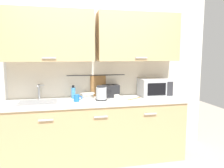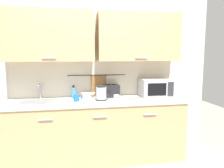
# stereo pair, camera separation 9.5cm
# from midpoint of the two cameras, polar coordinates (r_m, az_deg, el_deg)

# --- Properties ---
(counter_unit) EXTENTS (2.53, 0.64, 0.90)m
(counter_unit) POSITION_cam_midpoint_polar(r_m,az_deg,el_deg) (3.21, -3.21, -12.00)
(counter_unit) COLOR tan
(counter_unit) RESTS_ON ground
(back_wall_assembly) EXTENTS (3.70, 0.41, 2.50)m
(back_wall_assembly) POSITION_cam_midpoint_polar(r_m,az_deg,el_deg) (3.25, -3.68, 7.40)
(back_wall_assembly) COLOR silver
(back_wall_assembly) RESTS_ON ground
(sink_faucet) EXTENTS (0.09, 0.17, 0.22)m
(sink_faucet) POSITION_cam_midpoint_polar(r_m,az_deg,el_deg) (3.29, -17.88, -1.30)
(sink_faucet) COLOR #B2B5BA
(sink_faucet) RESTS_ON counter_unit
(microwave) EXTENTS (0.46, 0.35, 0.27)m
(microwave) POSITION_cam_midpoint_polar(r_m,az_deg,el_deg) (3.40, 12.13, -0.97)
(microwave) COLOR silver
(microwave) RESTS_ON counter_unit
(electric_kettle) EXTENTS (0.23, 0.16, 0.21)m
(electric_kettle) POSITION_cam_midpoint_polar(r_m,az_deg,el_deg) (3.05, -1.94, -2.45)
(electric_kettle) COLOR black
(electric_kettle) RESTS_ON counter_unit
(dish_soap_bottle) EXTENTS (0.06, 0.06, 0.20)m
(dish_soap_bottle) POSITION_cam_midpoint_polar(r_m,az_deg,el_deg) (3.23, -9.32, -2.24)
(dish_soap_bottle) COLOR #3F8CD8
(dish_soap_bottle) RESTS_ON counter_unit
(mug_near_sink) EXTENTS (0.12, 0.08, 0.09)m
(mug_near_sink) POSITION_cam_midpoint_polar(r_m,az_deg,el_deg) (3.02, -8.52, -3.66)
(mug_near_sink) COLOR blue
(mug_near_sink) RESTS_ON counter_unit
(mixing_bowl) EXTENTS (0.21, 0.21, 0.08)m
(mixing_bowl) POSITION_cam_midpoint_polar(r_m,az_deg,el_deg) (3.24, -5.55, -2.89)
(mixing_bowl) COLOR silver
(mixing_bowl) RESTS_ON counter_unit
(toaster) EXTENTS (0.26, 0.17, 0.19)m
(toaster) POSITION_cam_midpoint_polar(r_m,az_deg,el_deg) (3.28, 0.62, -1.82)
(toaster) COLOR #232326
(toaster) RESTS_ON counter_unit
(mug_by_kettle) EXTENTS (0.12, 0.08, 0.09)m
(mug_by_kettle) POSITION_cam_midpoint_polar(r_m,az_deg,el_deg) (2.96, 2.20, -3.81)
(mug_by_kettle) COLOR silver
(mug_by_kettle) RESTS_ON counter_unit
(wooden_spoon) EXTENTS (0.25, 0.17, 0.01)m
(wooden_spoon) POSITION_cam_midpoint_polar(r_m,az_deg,el_deg) (3.18, 7.14, -3.83)
(wooden_spoon) COLOR #9E7042
(wooden_spoon) RESTS_ON counter_unit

